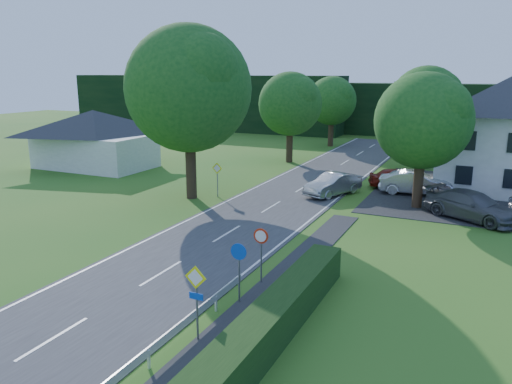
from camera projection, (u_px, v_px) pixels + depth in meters
The scene contains 25 objects.
road at pixel (244, 224), 28.65m from camera, with size 7.00×80.00×0.04m, color #343436.
parking_pad at pixel (478, 196), 35.16m from camera, with size 14.00×16.00×0.04m, color #242527.
line_edge_left at pixel (195, 217), 29.98m from camera, with size 0.12×80.00×0.01m, color white.
line_edge_right at pixel (297, 231), 27.31m from camera, with size 0.12×80.00×0.01m, color white.
line_centre at pixel (244, 223), 28.64m from camera, with size 0.12×80.00×0.01m, color white, non-canonical shape.
tree_main at pixel (189, 113), 33.28m from camera, with size 9.40×9.40×11.64m, color #164B18, non-canonical shape.
tree_left_far at pixel (290, 118), 47.31m from camera, with size 7.00×7.00×8.58m, color #164B18, non-canonical shape.
tree_right_far at pixel (425, 118), 44.08m from camera, with size 7.40×7.40×9.09m, color #164B18, non-canonical shape.
tree_left_back at pixel (331, 112), 57.74m from camera, with size 6.60×6.60×8.07m, color #164B18, non-canonical shape.
tree_right_back at pixel (424, 119), 51.71m from camera, with size 6.20×6.20×7.56m, color #164B18, non-canonical shape.
tree_right_mid at pixel (421, 141), 31.19m from camera, with size 7.00×7.00×8.58m, color #164B18, non-canonical shape.
treeline_left at pixel (202, 102), 76.22m from camera, with size 44.00×6.00×8.00m, color black.
treeline_right at pixel (455, 111), 65.05m from camera, with size 30.00×5.00×7.00m, color black.
bungalow_left at pixel (95, 138), 45.05m from camera, with size 11.00×6.50×5.20m.
streetlight at pixel (419, 135), 33.09m from camera, with size 2.03×0.18×8.00m.
sign_priority_right at pixel (196, 289), 15.88m from camera, with size 0.78×0.09×2.59m.
sign_roundabout at pixel (239, 261), 18.55m from camera, with size 0.64×0.08×2.37m.
sign_speed_limit at pixel (261, 243), 20.28m from camera, with size 0.64×0.11×2.37m.
sign_priority_left at pixel (217, 173), 34.49m from camera, with size 0.78×0.09×2.44m.
moving_car at pixel (333, 184), 35.13m from camera, with size 1.63×4.67×1.54m, color #A1A2A5.
motorcycle at pixel (334, 177), 38.52m from camera, with size 0.72×2.07×1.09m, color black.
parked_car_red at pixel (399, 178), 37.23m from camera, with size 1.76×4.38×1.49m, color maroon.
parked_car_silver_a at pixel (416, 183), 35.32m from camera, with size 1.75×5.01×1.65m, color silver.
parked_car_grey at pixel (472, 206), 29.32m from camera, with size 2.30×5.66×1.64m, color #4F5054.
parasol at pixel (446, 175), 37.66m from camera, with size 1.98×2.02×1.82m, color #B50E28.
Camera 1 is at (12.26, -4.53, 8.53)m, focal length 35.00 mm.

